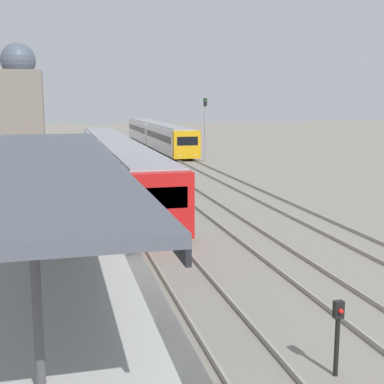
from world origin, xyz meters
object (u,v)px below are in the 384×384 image
at_px(train_near, 116,159).
at_px(train_far, 157,133).
at_px(signal_mast_far, 205,123).
at_px(person_on_platform, 99,213).
at_px(signal_post_near, 338,329).

height_order(train_near, train_far, train_near).
bearing_deg(signal_mast_far, train_near, -130.07).
height_order(person_on_platform, train_near, train_near).
xyz_separation_m(person_on_platform, signal_mast_far, (11.79, 29.40, 1.51)).
bearing_deg(person_on_platform, train_near, 82.10).
distance_m(person_on_platform, signal_post_near, 8.95).
height_order(train_near, signal_post_near, train_near).
distance_m(signal_post_near, signal_mast_far, 38.13).
bearing_deg(signal_mast_far, person_on_platform, -111.84).
bearing_deg(signal_post_near, train_near, 93.45).
bearing_deg(signal_mast_far, signal_post_near, -101.58).
xyz_separation_m(person_on_platform, train_far, (10.19, 44.71, -0.40)).
relative_size(train_far, signal_post_near, 18.65).
xyz_separation_m(train_near, signal_mast_far, (9.23, 10.97, 1.85)).
xyz_separation_m(person_on_platform, train_near, (2.56, 18.43, -0.34)).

